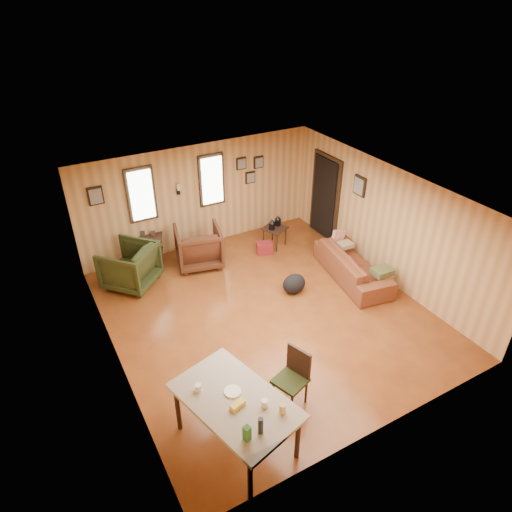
{
  "coord_description": "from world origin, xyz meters",
  "views": [
    {
      "loc": [
        -3.45,
        -5.79,
        5.47
      ],
      "look_at": [
        0.0,
        0.4,
        1.05
      ],
      "focal_mm": 32.0,
      "sensor_mm": 36.0,
      "label": 1
    }
  ],
  "objects": [
    {
      "name": "cooler",
      "position": [
        1.06,
        1.91,
        0.13
      ],
      "size": [
        0.43,
        0.37,
        0.26
      ],
      "rotation": [
        0.0,
        0.0,
        -0.39
      ],
      "color": "maroon",
      "rests_on": "ground"
    },
    {
      "name": "dining_chair",
      "position": [
        -0.7,
        -1.97,
        0.53
      ],
      "size": [
        0.54,
        0.54,
        0.94
      ],
      "rotation": [
        0.0,
        0.0,
        0.34
      ],
      "color": "#2B3317",
      "rests_on": "ground"
    },
    {
      "name": "side_table",
      "position": [
        1.43,
        2.07,
        0.51
      ],
      "size": [
        0.62,
        0.62,
        0.74
      ],
      "rotation": [
        0.0,
        0.0,
        0.43
      ],
      "color": "black",
      "rests_on": "ground"
    },
    {
      "name": "backpack",
      "position": [
        0.81,
        0.3,
        0.21
      ],
      "size": [
        0.52,
        0.42,
        0.41
      ],
      "rotation": [
        0.0,
        0.0,
        -0.14
      ],
      "color": "black",
      "rests_on": "ground"
    },
    {
      "name": "end_table",
      "position": [
        -1.28,
        2.92,
        0.4
      ],
      "size": [
        0.71,
        0.68,
        0.71
      ],
      "rotation": [
        0.0,
        0.0,
        -0.38
      ],
      "color": "black",
      "rests_on": "ground"
    },
    {
      "name": "dining_table",
      "position": [
        -1.76,
        -2.22,
        0.77
      ],
      "size": [
        1.39,
        1.86,
        1.09
      ],
      "rotation": [
        0.0,
        0.0,
        0.26
      ],
      "color": "#9D9584",
      "rests_on": "ground"
    },
    {
      "name": "room",
      "position": [
        0.17,
        0.27,
        1.21
      ],
      "size": [
        5.54,
        6.04,
        2.44
      ],
      "color": "brown",
      "rests_on": "ground"
    },
    {
      "name": "sofa",
      "position": [
        2.17,
        0.15,
        0.4
      ],
      "size": [
        0.94,
        2.13,
        0.8
      ],
      "primitive_type": "imported",
      "rotation": [
        0.0,
        0.0,
        1.4
      ],
      "color": "brown",
      "rests_on": "ground"
    },
    {
      "name": "sofa_pillows",
      "position": [
        2.34,
        0.15,
        0.5
      ],
      "size": [
        0.4,
        1.63,
        0.34
      ],
      "rotation": [
        0.0,
        0.0,
        -0.03
      ],
      "color": "#4C542F",
      "rests_on": "sofa"
    },
    {
      "name": "recliner_green",
      "position": [
        -1.93,
        2.16,
        0.49
      ],
      "size": [
        1.3,
        1.3,
        0.98
      ],
      "primitive_type": "imported",
      "rotation": [
        0.0,
        0.0,
        -2.4
      ],
      "color": "#2B3317",
      "rests_on": "ground"
    },
    {
      "name": "recliner_brown",
      "position": [
        -0.42,
        2.2,
        0.48
      ],
      "size": [
        1.12,
        1.08,
        0.97
      ],
      "primitive_type": "imported",
      "rotation": [
        0.0,
        0.0,
        2.9
      ],
      "color": "#462315",
      "rests_on": "ground"
    }
  ]
}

